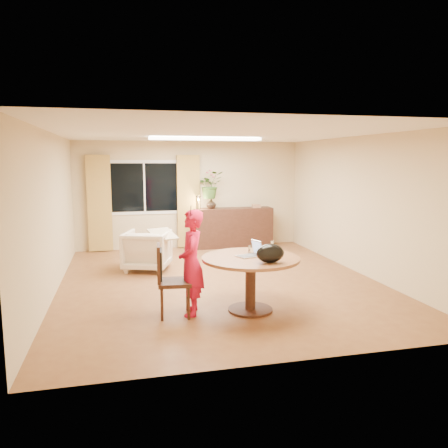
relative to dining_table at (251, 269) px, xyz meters
name	(u,v)px	position (x,y,z in m)	size (l,w,h in m)	color
floor	(219,281)	(-0.10, 1.60, -0.62)	(6.50, 6.50, 0.00)	brown
ceiling	(219,133)	(-0.10, 1.60, 1.98)	(6.50, 6.50, 0.00)	white
wall_back	(190,195)	(-0.10, 4.85, 0.68)	(5.50, 5.50, 0.00)	#CCB184
wall_left	(52,214)	(-2.85, 1.60, 0.68)	(6.50, 6.50, 0.00)	#CCB184
wall_right	(361,205)	(2.65, 1.60, 0.68)	(6.50, 6.50, 0.00)	#CCB184
window	(144,187)	(-1.20, 4.83, 0.88)	(1.70, 0.03, 1.30)	white
curtain_left	(99,203)	(-2.25, 4.76, 0.52)	(0.55, 0.08, 2.25)	olive
curtain_right	(189,201)	(-0.15, 4.76, 0.52)	(0.55, 0.08, 2.25)	olive
ceiling_panel	(205,139)	(-0.10, 2.80, 1.94)	(2.20, 0.35, 0.05)	white
dining_table	(251,269)	(0.00, 0.00, 0.00)	(1.39, 1.39, 0.79)	brown
dining_chair	(175,280)	(-1.08, 0.05, -0.11)	(0.49, 0.44, 1.01)	black
child	(191,263)	(-0.84, 0.07, 0.12)	(0.35, 0.54, 1.48)	red
laptop	(249,249)	(-0.02, 0.04, 0.28)	(0.35, 0.23, 0.23)	#B7B7BC
tumbler	(251,249)	(0.08, 0.25, 0.22)	(0.08, 0.08, 0.11)	white
wine_glass	(272,247)	(0.38, 0.16, 0.26)	(0.07, 0.07, 0.19)	white
pot_lid	(260,250)	(0.26, 0.36, 0.19)	(0.21, 0.21, 0.03)	white
handbag	(270,253)	(0.15, -0.40, 0.30)	(0.39, 0.23, 0.26)	black
armchair	(147,250)	(-1.29, 2.75, -0.23)	(0.83, 0.86, 0.78)	beige
throw	(163,230)	(-0.99, 2.65, 0.17)	(0.45, 0.55, 0.03)	beige
sideboard	(233,227)	(0.95, 4.61, -0.14)	(1.94, 0.47, 0.97)	black
vase	(211,204)	(0.39, 4.61, 0.47)	(0.24, 0.24, 0.25)	black
bouquet	(210,185)	(0.36, 4.61, 0.93)	(0.59, 0.51, 0.66)	#37702A
book_stack	(256,206)	(1.54, 4.61, 0.39)	(0.21, 0.16, 0.08)	#9A684E
desk_lamp	(198,202)	(0.06, 4.56, 0.52)	(0.14, 0.14, 0.34)	black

